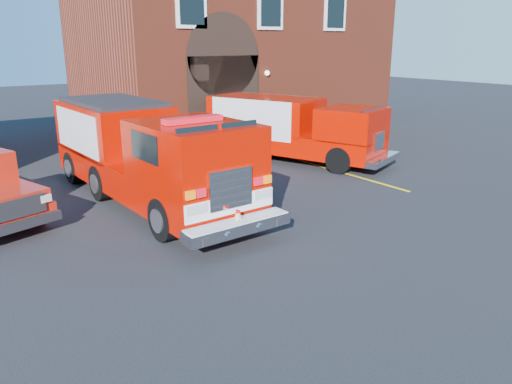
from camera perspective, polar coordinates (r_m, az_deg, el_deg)
ground at (r=12.69m, az=-3.15°, el=-4.35°), size 100.00×100.00×0.00m
parking_stripe_near at (r=17.49m, az=13.32°, el=1.18°), size 0.12×3.00×0.01m
parking_stripe_mid at (r=19.52m, az=6.75°, el=3.13°), size 0.12×3.00×0.01m
parking_stripe_far at (r=21.78m, az=1.46°, el=4.66°), size 0.12×3.00×0.01m
fire_station at (r=28.47m, az=-3.05°, el=16.10°), size 15.20×10.20×8.45m
fire_engine at (r=14.92m, az=-12.56°, el=4.39°), size 2.92×9.32×2.84m
secondary_truck at (r=20.05m, az=4.14°, el=7.42°), size 4.78×7.83×2.43m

